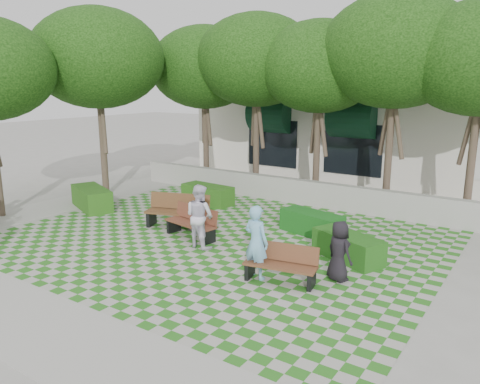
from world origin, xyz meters
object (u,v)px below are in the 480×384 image
Objects in this scene: bench_east at (281,264)px; hedge_east at (348,247)px; person_white at (200,216)px; bench_mid at (192,223)px; bench_west at (178,211)px; hedge_midleft at (208,194)px; hedge_west at (92,198)px; person_blue at (256,242)px; person_dark at (339,251)px; hedge_midright at (312,223)px.

bench_east is 2.29m from hedge_east.
hedge_east is 3.99m from person_white.
bench_east is 0.95× the size of bench_mid.
person_white is (1.71, -1.03, 0.38)m from bench_west.
bench_west is at bearing -69.99° from hedge_midleft.
hedge_east is 9.47m from hedge_west.
person_blue is (3.10, -1.43, 0.43)m from bench_mid.
bench_east is 3.13m from person_white.
person_blue is (8.15, -1.91, 0.49)m from hedge_west.
bench_west is 4.03m from hedge_west.
bench_east is 7.38m from hedge_midleft.
person_dark is (9.77, -0.97, 0.32)m from hedge_west.
bench_east is at bearing 63.20° from person_dark.
bench_mid is at bearing -5.40° from hedge_west.
bench_west is at bearing 0.91° from hedge_west.
person_blue is at bearing -42.98° from hedge_midleft.
person_blue is 1.88m from person_dark.
bench_mid reaches higher than hedge_west.
bench_west is 0.95× the size of hedge_west.
hedge_midleft is at bearing -47.82° from person_white.
bench_east is at bearing -160.53° from person_blue.
bench_east reaches higher than hedge_midright.
hedge_west is 1.55× the size of person_dark.
bench_west reaches higher than bench_mid.
bench_mid is 0.87× the size of bench_west.
person_white is (2.74, -3.85, 0.53)m from hedge_midleft.
bench_east reaches higher than hedge_east.
hedge_east is at bearing 21.07° from bench_mid.
person_dark is (1.97, -2.73, 0.37)m from hedge_midright.
person_dark is 4.03m from person_white.
hedge_midright is 1.10× the size of person_blue.
person_blue is at bearing 165.45° from person_white.
bench_west is at bearing 161.99° from bench_mid.
person_white is at bearing -159.91° from hedge_east.
bench_east is 0.86× the size of hedge_midleft.
person_white reaches higher than person_dark.
bench_mid is at bearing -18.10° from person_blue.
person_white is at bearing -25.67° from bench_mid.
person_white reaches higher than hedge_west.
bench_mid is at bearing -47.26° from bench_west.
hedge_midleft is at bearing 166.76° from hedge_midright.
bench_west reaches higher than bench_east.
person_blue reaches higher than hedge_east.
hedge_midright is 0.87× the size of hedge_west.
person_dark is at bearing -29.58° from bench_west.
bench_mid is at bearing -28.81° from person_white.
hedge_west is (-9.46, -0.39, 0.05)m from hedge_east.
hedge_midleft is (-2.05, 3.36, -0.09)m from bench_mid.
hedge_east is 0.96× the size of hedge_midleft.
bench_west is at bearing 147.86° from bench_east.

